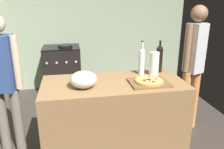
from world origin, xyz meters
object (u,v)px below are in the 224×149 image
object	(u,v)px
mixing_bowl	(83,79)
paper_towel_roll	(154,64)
stove	(63,71)
person_in_red	(194,63)
pizza	(149,81)
wine_bottle_clear	(142,60)
wine_bottle_amber	(159,58)
person_in_stripes	(4,79)

from	to	relation	value
mixing_bowl	paper_towel_roll	bearing A→B (deg)	17.02
stove	person_in_red	distance (m)	2.39
pizza	wine_bottle_clear	bearing A→B (deg)	88.02
wine_bottle_amber	wine_bottle_clear	distance (m)	0.24
paper_towel_roll	wine_bottle_amber	distance (m)	0.15
wine_bottle_clear	person_in_stripes	size ratio (longest dim) A/B	0.24
stove	person_in_red	size ratio (longest dim) A/B	0.57
mixing_bowl	pizza	bearing A→B (deg)	-1.15
paper_towel_roll	mixing_bowl	bearing A→B (deg)	-162.98
paper_towel_roll	wine_bottle_amber	xyz separation A→B (m)	(0.10, 0.10, 0.04)
pizza	stove	world-z (taller)	pizza
paper_towel_roll	wine_bottle_amber	bearing A→B (deg)	45.74
wine_bottle_clear	person_in_red	bearing A→B (deg)	16.20
wine_bottle_clear	stove	xyz separation A→B (m)	(-0.95, 1.81, -0.63)
person_in_red	mixing_bowl	bearing A→B (deg)	-160.36
wine_bottle_amber	person_in_red	world-z (taller)	person_in_red
mixing_bowl	person_in_red	xyz separation A→B (m)	(1.46, 0.52, -0.05)
mixing_bowl	paper_towel_roll	world-z (taller)	paper_towel_roll
stove	paper_towel_roll	bearing A→B (deg)	-59.73
wine_bottle_amber	person_in_stripes	xyz separation A→B (m)	(-1.74, 0.04, -0.16)
mixing_bowl	person_in_red	world-z (taller)	person_in_red
wine_bottle_amber	stove	distance (m)	2.20
wine_bottle_clear	wine_bottle_amber	bearing A→B (deg)	13.47
mixing_bowl	person_in_red	distance (m)	1.55
pizza	stove	bearing A→B (deg)	113.89
mixing_bowl	person_in_stripes	xyz separation A→B (m)	(-0.83, 0.39, -0.08)
pizza	person_in_red	xyz separation A→B (m)	(0.79, 0.53, 0.01)
mixing_bowl	person_in_red	size ratio (longest dim) A/B	0.16
pizza	person_in_red	world-z (taller)	person_in_red
mixing_bowl	wine_bottle_clear	distance (m)	0.74
wine_bottle_amber	person_in_stripes	world-z (taller)	person_in_stripes
person_in_stripes	person_in_red	world-z (taller)	person_in_red
wine_bottle_amber	stove	xyz separation A→B (m)	(-1.18, 1.75, -0.63)
pizza	mixing_bowl	world-z (taller)	mixing_bowl
person_in_stripes	pizza	bearing A→B (deg)	-15.06
paper_towel_roll	pizza	bearing A→B (deg)	-118.88
mixing_bowl	stove	world-z (taller)	mixing_bowl
wine_bottle_amber	person_in_stripes	distance (m)	1.75
mixing_bowl	paper_towel_roll	distance (m)	0.85
wine_bottle_amber	person_in_red	size ratio (longest dim) A/B	0.22
paper_towel_roll	person_in_red	bearing A→B (deg)	22.82
pizza	person_in_stripes	bearing A→B (deg)	164.94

